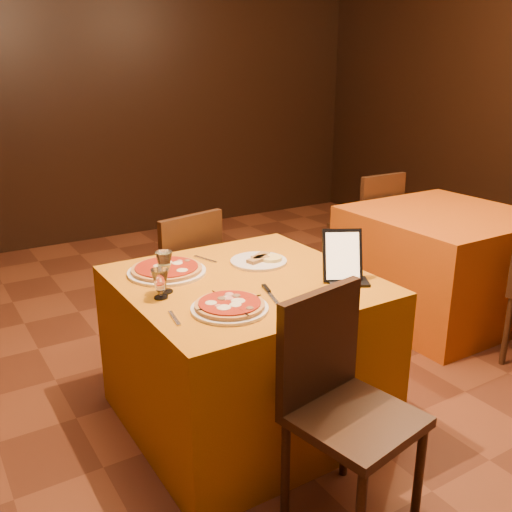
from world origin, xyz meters
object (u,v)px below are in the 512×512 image
chair_main_far (174,283)px  tablet (342,255)px  chair_side_far (364,227)px  side_table (440,264)px  pizza_far (167,270)px  pizza_near (230,307)px  chair_main_near (355,419)px  wine_glass (165,272)px  main_table (245,351)px  water_glass (160,284)px

chair_main_far → tablet: (0.38, -1.08, 0.41)m
chair_main_far → chair_side_far: 1.84m
side_table → tablet: tablet is taller
chair_side_far → pizza_far: 2.30m
pizza_near → side_table: bearing=17.4°
side_table → chair_main_near: chair_main_near is taller
side_table → wine_glass: wine_glass is taller
main_table → tablet: (0.38, -0.25, 0.49)m
chair_main_near → water_glass: size_ratio=7.00×
chair_side_far → tablet: tablet is taller
pizza_near → tablet: bearing=2.5°
main_table → chair_main_far: bearing=90.0°
water_glass → chair_main_near: bearing=-62.0°
pizza_far → wine_glass: (-0.10, -0.22, 0.08)m
chair_main_near → wine_glass: (-0.38, 0.84, 0.39)m
chair_main_near → pizza_near: size_ratio=2.86×
side_table → pizza_far: 2.13m
chair_main_far → pizza_far: chair_main_far is taller
main_table → chair_main_near: size_ratio=1.21×
main_table → pizza_far: pizza_far is taller
side_table → pizza_far: size_ratio=2.93×
chair_side_far → pizza_far: bearing=23.8°
main_table → wine_glass: wine_glass is taller
chair_main_far → chair_side_far: bearing=178.7°
tablet → chair_main_near: bearing=-95.3°
pizza_near → pizza_far: bearing=94.6°
wine_glass → water_glass: (-0.04, -0.05, -0.03)m
wine_glass → tablet: (0.75, -0.29, 0.03)m
main_table → wine_glass: 0.60m
pizza_far → water_glass: 0.31m
pizza_far → pizza_near: bearing=-85.4°
pizza_far → water_glass: bearing=-118.0°
pizza_near → pizza_far: 0.54m
chair_side_far → pizza_far: chair_side_far is taller
side_table → tablet: bearing=-156.8°
main_table → pizza_near: (-0.23, -0.27, 0.39)m
water_glass → tablet: bearing=-16.7°
chair_side_far → wine_glass: (-2.19, -1.12, 0.39)m
chair_main_near → chair_main_far: same height
pizza_near → wine_glass: wine_glass is taller
chair_main_near → wine_glass: bearing=104.1°
side_table → water_glass: size_ratio=8.46×
tablet → water_glass: bearing=-167.6°
pizza_near → pizza_far: size_ratio=0.85×
side_table → pizza_near: bearing=-162.6°
main_table → water_glass: 0.61m
pizza_near → tablet: 0.62m
chair_main_near → main_table: bearing=79.9°
side_table → pizza_near: 2.18m
chair_main_far → chair_main_near: bearing=78.3°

